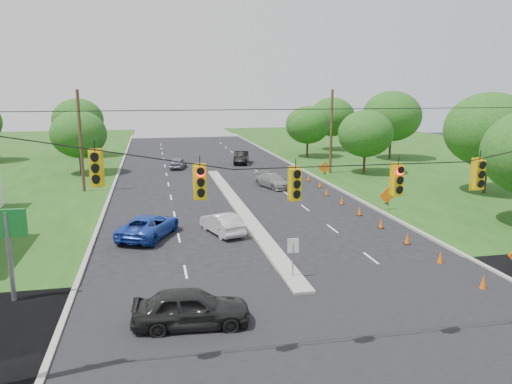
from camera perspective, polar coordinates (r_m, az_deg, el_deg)
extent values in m
plane|color=black|center=(19.34, 9.30, -16.24)|extent=(160.00, 160.00, 0.00)
cube|color=black|center=(19.34, 9.30, -16.24)|extent=(160.00, 14.00, 0.02)
cube|color=gray|center=(46.90, -16.12, 0.14)|extent=(0.25, 110.00, 0.16)
cube|color=gray|center=(49.57, 7.83, 1.10)|extent=(0.25, 110.00, 0.16)
cube|color=gray|center=(38.49, -1.93, -1.86)|extent=(1.00, 34.00, 0.18)
cylinder|color=gray|center=(24.19, 4.24, -7.93)|extent=(0.06, 0.06, 1.80)
cube|color=white|center=(23.93, 4.27, -6.13)|extent=(0.55, 0.04, 0.70)
cylinder|color=black|center=(16.31, 11.36, 4.39)|extent=(24.00, 0.04, 0.04)
cube|color=yellow|center=(15.13, -17.82, 2.54)|extent=(0.34, 0.24, 1.00)
cube|color=yellow|center=(15.20, -6.39, 1.06)|extent=(0.34, 0.24, 1.00)
cube|color=yellow|center=(15.79, 4.53, 0.85)|extent=(0.34, 0.24, 1.00)
cube|color=yellow|center=(17.09, 15.86, 1.27)|extent=(0.34, 0.24, 1.00)
cube|color=yellow|center=(18.65, 24.08, 1.81)|extent=(0.34, 0.24, 1.00)
cylinder|color=#422D1C|center=(46.50, -19.40, 5.46)|extent=(0.28, 0.28, 9.00)
cylinder|color=#422D1C|center=(54.45, 8.59, 6.80)|extent=(0.28, 0.28, 9.00)
cylinder|color=gray|center=(23.77, -26.31, -6.71)|extent=(0.20, 0.20, 4.00)
cube|color=#136F25|center=(23.37, -26.64, -3.21)|extent=(1.60, 0.15, 1.20)
cone|color=#DB540D|center=(25.36, 24.54, -9.38)|extent=(0.32, 0.32, 0.70)
cone|color=#DB540D|center=(28.07, 20.33, -7.04)|extent=(0.32, 0.32, 0.70)
cone|color=#DB540D|center=(30.93, 16.91, -5.09)|extent=(0.32, 0.32, 0.70)
cone|color=#DB540D|center=(33.91, 14.10, -3.47)|extent=(0.32, 0.32, 0.70)
cone|color=#DB540D|center=(36.98, 11.75, -2.11)|extent=(0.32, 0.32, 0.70)
cone|color=#DB540D|center=(40.13, 9.78, -0.95)|extent=(0.32, 0.32, 0.70)
cone|color=#DB540D|center=(43.33, 8.09, 0.04)|extent=(0.32, 0.32, 0.70)
cone|color=#DB540D|center=(46.76, 7.33, 0.92)|extent=(0.32, 0.32, 0.70)
cone|color=#DB540D|center=(50.02, 6.03, 1.65)|extent=(0.32, 0.32, 0.70)
cone|color=#DB540D|center=(53.32, 4.88, 2.29)|extent=(0.32, 0.32, 0.70)
cube|color=black|center=(38.91, 14.72, -1.26)|extent=(0.06, 0.58, 0.26)
cube|color=black|center=(38.91, 14.72, -1.26)|extent=(0.06, 0.58, 0.26)
cube|color=orange|center=(38.79, 14.77, -0.40)|extent=(1.27, 0.05, 1.27)
cube|color=black|center=(51.56, 7.84, 2.13)|extent=(0.06, 0.58, 0.26)
cube|color=black|center=(51.56, 7.84, 2.13)|extent=(0.06, 0.58, 0.26)
cube|color=orange|center=(51.47, 7.85, 2.79)|extent=(1.27, 0.05, 1.27)
cylinder|color=black|center=(56.92, -19.41, 3.19)|extent=(0.28, 0.28, 2.52)
ellipsoid|color=#194C14|center=(56.59, -19.62, 6.28)|extent=(5.88, 5.88, 5.04)
cylinder|color=black|center=(71.93, -19.49, 4.98)|extent=(0.28, 0.28, 2.88)
ellipsoid|color=#194C14|center=(71.64, -19.69, 7.77)|extent=(6.72, 6.72, 5.76)
cylinder|color=black|center=(47.90, 24.73, 1.73)|extent=(0.28, 0.28, 3.24)
ellipsoid|color=#194C14|center=(47.45, 25.14, 6.44)|extent=(7.56, 7.56, 6.48)
cylinder|color=black|center=(55.21, 12.26, 3.35)|extent=(0.28, 0.28, 2.52)
ellipsoid|color=#194C14|center=(54.87, 12.40, 6.53)|extent=(5.88, 5.88, 5.04)
cylinder|color=black|center=(67.55, 15.07, 5.00)|extent=(0.28, 0.28, 3.24)
ellipsoid|color=#194C14|center=(67.23, 15.25, 8.36)|extent=(7.56, 7.56, 6.48)
cylinder|color=black|center=(76.01, 8.62, 5.84)|extent=(0.28, 0.28, 2.88)
ellipsoid|color=#194C14|center=(75.74, 8.70, 8.49)|extent=(6.72, 6.72, 5.76)
cylinder|color=black|center=(67.50, 5.88, 5.03)|extent=(0.28, 0.28, 2.52)
ellipsoid|color=#194C14|center=(67.21, 5.93, 7.64)|extent=(5.88, 5.88, 5.04)
imported|color=black|center=(19.80, -7.43, -13.00)|extent=(4.64, 2.15, 1.54)
imported|color=beige|center=(31.72, -3.90, -3.58)|extent=(2.56, 4.30, 1.34)
imported|color=#1C3CA3|center=(31.55, -12.16, -3.81)|extent=(4.34, 5.73, 1.45)
imported|color=gray|center=(46.47, 1.94, 1.31)|extent=(3.12, 4.78, 1.29)
imported|color=slate|center=(58.35, -8.91, 3.30)|extent=(2.37, 4.03, 1.29)
imported|color=black|center=(61.47, -1.68, 3.98)|extent=(2.70, 4.97, 1.55)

